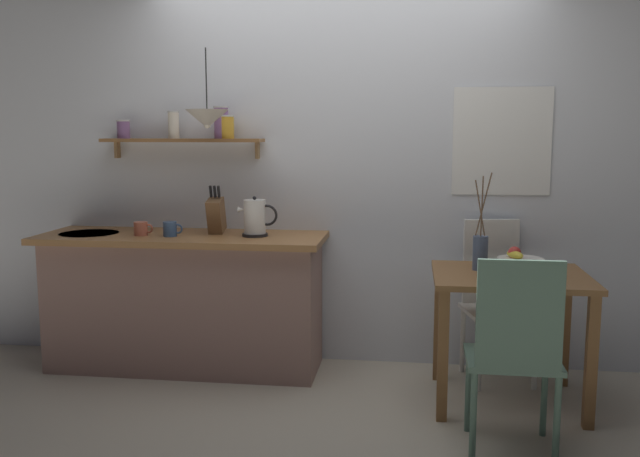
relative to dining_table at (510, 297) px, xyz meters
The scene contains 14 objects.
ground_plane 1.19m from the dining_table, behind, with size 14.00×14.00×0.00m, color #BCB29E.
back_wall 1.27m from the dining_table, 141.21° to the left, with size 6.80×0.11×2.70m.
kitchen_counter 2.05m from the dining_table, behind, with size 1.83×0.63×0.89m.
wall_shelf 2.26m from the dining_table, 166.17° to the left, with size 1.07×0.20×0.34m.
dining_table is the anchor object (origin of this frame).
dining_chair_near 0.68m from the dining_table, 95.39° to the right, with size 0.44×0.39×0.97m.
dining_chair_far 0.43m from the dining_table, 93.93° to the left, with size 0.48×0.48×0.99m.
fruit_bowl 0.20m from the dining_table, 38.11° to the left, with size 0.26×0.26×0.15m.
twig_vase 0.31m from the dining_table, 151.30° to the left, with size 0.10×0.09×0.56m.
electric_kettle 1.61m from the dining_table, 168.97° to the left, with size 0.25×0.16×0.25m.
knife_block 1.88m from the dining_table, 168.95° to the left, with size 0.09×0.17×0.31m.
coffee_mug_by_sink 2.29m from the dining_table, behind, with size 0.12×0.09×0.09m.
coffee_mug_spare 2.09m from the dining_table, behind, with size 0.13×0.09×0.09m.
pendant_lamp 2.08m from the dining_table, behind, with size 0.26×0.26×0.48m.
Camera 1 is at (0.45, -3.85, 1.54)m, focal length 38.25 mm.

